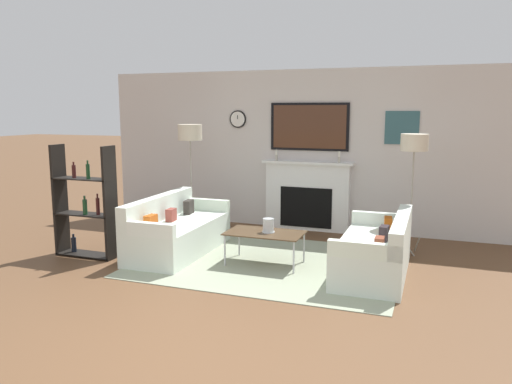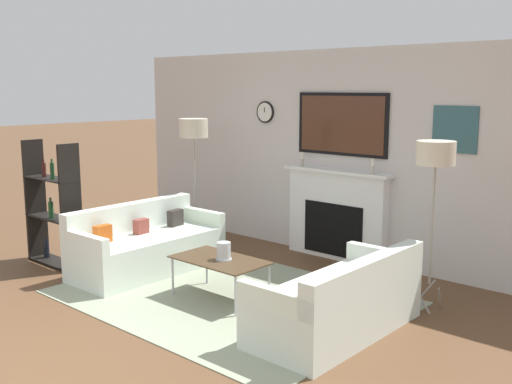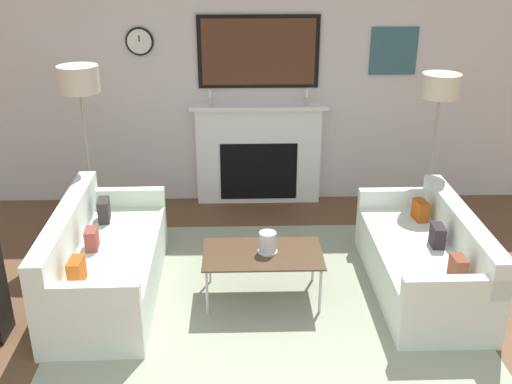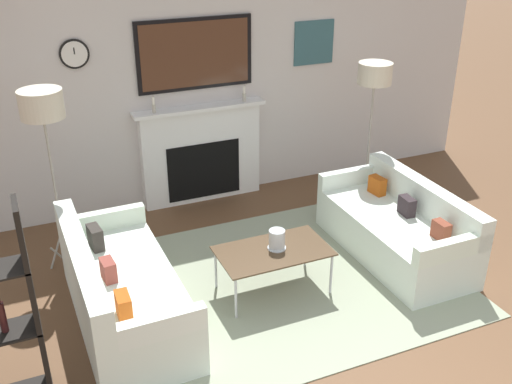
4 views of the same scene
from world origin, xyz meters
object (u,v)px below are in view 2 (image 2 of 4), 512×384
object	(u,v)px
coffee_table	(220,262)
floor_lamp_left	(193,130)
floor_lamp_right	(436,156)
shelf_unit	(53,208)
hurricane_candle	(224,252)
couch_left	(146,248)
couch_right	(339,304)

from	to	relation	value
coffee_table	floor_lamp_left	world-z (taller)	floor_lamp_left
floor_lamp_right	shelf_unit	xyz separation A→B (m)	(-4.24, -1.69, -0.83)
hurricane_candle	coffee_table	bearing A→B (deg)	-157.69
hurricane_candle	floor_lamp_left	bearing A→B (deg)	145.69
shelf_unit	floor_lamp_left	bearing A→B (deg)	65.59
coffee_table	hurricane_candle	world-z (taller)	hurricane_candle
couch_left	hurricane_candle	bearing A→B (deg)	-3.20
coffee_table	floor_lamp_right	distance (m)	2.43
couch_right	hurricane_candle	bearing A→B (deg)	-176.72
couch_left	floor_lamp_right	distance (m)	3.56
couch_left	floor_lamp_left	world-z (taller)	floor_lamp_left
hurricane_candle	floor_lamp_right	world-z (taller)	floor_lamp_right
couch_left	floor_lamp_left	distance (m)	1.78
couch_left	coffee_table	distance (m)	1.38
coffee_table	floor_lamp_left	xyz separation A→B (m)	(-1.70, 1.21, 1.23)
couch_right	couch_left	bearing A→B (deg)	-179.98
couch_left	floor_lamp_right	size ratio (longest dim) A/B	1.09
hurricane_candle	floor_lamp_right	distance (m)	2.34
coffee_table	couch_left	bearing A→B (deg)	175.98
floor_lamp_left	shelf_unit	xyz separation A→B (m)	(-0.77, -1.69, -0.92)
couch_left	shelf_unit	xyz separation A→B (m)	(-1.10, -0.58, 0.43)
hurricane_candle	floor_lamp_left	distance (m)	2.39
floor_lamp_right	floor_lamp_left	bearing A→B (deg)	180.00
couch_right	floor_lamp_right	size ratio (longest dim) A/B	1.04
shelf_unit	hurricane_candle	bearing A→B (deg)	11.32
hurricane_candle	shelf_unit	xyz separation A→B (m)	(-2.51, -0.50, 0.20)
couch_right	floor_lamp_right	distance (m)	1.72
floor_lamp_left	floor_lamp_right	world-z (taller)	floor_lamp_left
couch_left	floor_lamp_right	xyz separation A→B (m)	(3.14, 1.11, 1.26)
floor_lamp_left	hurricane_candle	bearing A→B (deg)	-34.31
couch_right	floor_lamp_right	xyz separation A→B (m)	(0.34, 1.11, 1.27)
couch_right	hurricane_candle	size ratio (longest dim) A/B	9.54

